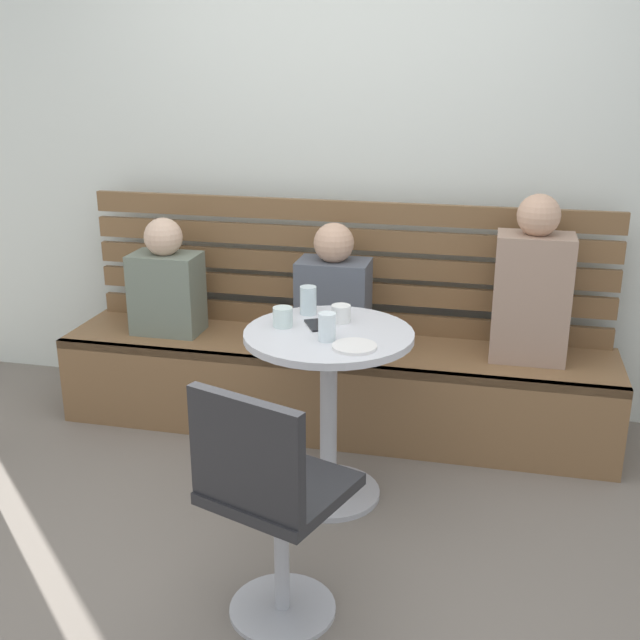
# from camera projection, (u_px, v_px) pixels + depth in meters

# --- Properties ---
(ground) EXTENTS (8.00, 8.00, 0.00)m
(ground) POSITION_uv_depth(u_px,v_px,m) (263.00, 570.00, 2.83)
(ground) COLOR #70665B
(back_wall) EXTENTS (5.20, 0.10, 2.90)m
(back_wall) POSITION_uv_depth(u_px,v_px,m) (353.00, 125.00, 3.88)
(back_wall) COLOR silver
(back_wall) RESTS_ON ground
(booth_bench) EXTENTS (2.70, 0.52, 0.44)m
(booth_bench) POSITION_uv_depth(u_px,v_px,m) (333.00, 386.00, 3.86)
(booth_bench) COLOR brown
(booth_bench) RESTS_ON ground
(booth_backrest) EXTENTS (2.65, 0.04, 0.66)m
(booth_backrest) POSITION_uv_depth(u_px,v_px,m) (344.00, 266.00, 3.91)
(booth_backrest) COLOR brown
(booth_backrest) RESTS_ON booth_bench
(cafe_table) EXTENTS (0.68, 0.68, 0.74)m
(cafe_table) POSITION_uv_depth(u_px,v_px,m) (329.00, 383.00, 3.15)
(cafe_table) COLOR #ADADB2
(cafe_table) RESTS_ON ground
(white_chair) EXTENTS (0.51, 0.51, 0.85)m
(white_chair) POSITION_uv_depth(u_px,v_px,m) (269.00, 499.00, 2.43)
(white_chair) COLOR #ADADB2
(white_chair) RESTS_ON ground
(person_adult) EXTENTS (0.34, 0.22, 0.77)m
(person_adult) POSITION_uv_depth(u_px,v_px,m) (532.00, 287.00, 3.51)
(person_adult) COLOR #9E7F6B
(person_adult) RESTS_ON booth_bench
(person_child_left) EXTENTS (0.34, 0.22, 0.60)m
(person_child_left) POSITION_uv_depth(u_px,v_px,m) (334.00, 293.00, 3.71)
(person_child_left) COLOR #4C515B
(person_child_left) RESTS_ON booth_bench
(person_child_middle) EXTENTS (0.34, 0.22, 0.59)m
(person_child_middle) POSITION_uv_depth(u_px,v_px,m) (166.00, 283.00, 3.89)
(person_child_middle) COLOR slate
(person_child_middle) RESTS_ON booth_bench
(cup_glass_tall) EXTENTS (0.07, 0.07, 0.12)m
(cup_glass_tall) POSITION_uv_depth(u_px,v_px,m) (308.00, 300.00, 3.27)
(cup_glass_tall) COLOR silver
(cup_glass_tall) RESTS_ON cafe_table
(cup_water_clear) EXTENTS (0.07, 0.07, 0.11)m
(cup_water_clear) POSITION_uv_depth(u_px,v_px,m) (327.00, 327.00, 2.97)
(cup_water_clear) COLOR white
(cup_water_clear) RESTS_ON cafe_table
(cup_glass_short) EXTENTS (0.08, 0.08, 0.08)m
(cup_glass_short) POSITION_uv_depth(u_px,v_px,m) (283.00, 317.00, 3.13)
(cup_glass_short) COLOR silver
(cup_glass_short) RESTS_ON cafe_table
(cup_ceramic_white) EXTENTS (0.08, 0.08, 0.07)m
(cup_ceramic_white) POSITION_uv_depth(u_px,v_px,m) (341.00, 313.00, 3.19)
(cup_ceramic_white) COLOR white
(cup_ceramic_white) RESTS_ON cafe_table
(plate_small) EXTENTS (0.17, 0.17, 0.01)m
(plate_small) POSITION_uv_depth(u_px,v_px,m) (354.00, 347.00, 2.91)
(plate_small) COLOR white
(plate_small) RESTS_ON cafe_table
(phone_on_table) EXTENTS (0.13, 0.16, 0.01)m
(phone_on_table) POSITION_uv_depth(u_px,v_px,m) (317.00, 325.00, 3.14)
(phone_on_table) COLOR black
(phone_on_table) RESTS_ON cafe_table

